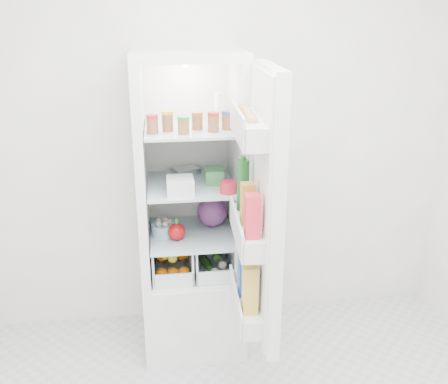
{
  "coord_description": "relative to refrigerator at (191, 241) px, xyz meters",
  "views": [
    {
      "loc": [
        -0.37,
        -1.54,
        1.98
      ],
      "look_at": [
        -0.04,
        0.95,
        1.08
      ],
      "focal_mm": 40.0,
      "sensor_mm": 36.0,
      "label": 1
    }
  ],
  "objects": [
    {
      "name": "room_walls",
      "position": [
        0.2,
        -1.25,
        0.93
      ],
      "size": [
        3.02,
        3.02,
        2.61
      ],
      "color": "beige",
      "rests_on": "ground"
    },
    {
      "name": "refrigerator",
      "position": [
        0.0,
        0.0,
        0.0
      ],
      "size": [
        0.6,
        0.6,
        1.8
      ],
      "color": "silver",
      "rests_on": "ground"
    },
    {
      "name": "shelf_low",
      "position": [
        -0.0,
        -0.06,
        0.07
      ],
      "size": [
        0.49,
        0.53,
        0.01
      ],
      "primitive_type": "cube",
      "color": "#ADC4CB",
      "rests_on": "refrigerator"
    },
    {
      "name": "shelf_mid",
      "position": [
        -0.0,
        -0.06,
        0.38
      ],
      "size": [
        0.49,
        0.53,
        0.02
      ],
      "primitive_type": "cube",
      "color": "#ADC4CB",
      "rests_on": "refrigerator"
    },
    {
      "name": "shelf_top",
      "position": [
        -0.0,
        -0.06,
        0.71
      ],
      "size": [
        0.49,
        0.53,
        0.02
      ],
      "primitive_type": "cube",
      "color": "#ADC4CB",
      "rests_on": "refrigerator"
    },
    {
      "name": "crisper_left",
      "position": [
        -0.12,
        -0.06,
        -0.06
      ],
      "size": [
        0.23,
        0.46,
        0.22
      ],
      "primitive_type": null,
      "color": "silver",
      "rests_on": "refrigerator"
    },
    {
      "name": "crisper_right",
      "position": [
        0.12,
        -0.06,
        -0.06
      ],
      "size": [
        0.23,
        0.46,
        0.22
      ],
      "primitive_type": null,
      "color": "silver",
      "rests_on": "refrigerator"
    },
    {
      "name": "condiment_jars",
      "position": [
        -0.0,
        -0.17,
        0.76
      ],
      "size": [
        0.46,
        0.16,
        0.08
      ],
      "color": "#B21919",
      "rests_on": "shelf_top"
    },
    {
      "name": "squeeze_bottle",
      "position": [
        0.18,
        0.08,
        0.81
      ],
      "size": [
        0.05,
        0.05,
        0.17
      ],
      "primitive_type": "cylinder",
      "rotation": [
        0.0,
        0.0,
        -0.15
      ],
      "color": "white",
      "rests_on": "shelf_top"
    },
    {
      "name": "tub_white",
      "position": [
        -0.07,
        -0.23,
        0.44
      ],
      "size": [
        0.15,
        0.15,
        0.09
      ],
      "primitive_type": "cube",
      "rotation": [
        0.0,
        0.0,
        0.01
      ],
      "color": "silver",
      "rests_on": "shelf_mid"
    },
    {
      "name": "tin_red",
      "position": [
        0.19,
        -0.25,
        0.42
      ],
      "size": [
        0.11,
        0.11,
        0.06
      ],
      "primitive_type": "cylinder",
      "rotation": [
        0.0,
        0.0,
        -0.13
      ],
      "color": "red",
      "rests_on": "shelf_mid"
    },
    {
      "name": "foil_tray",
      "position": [
        -0.02,
        0.12,
        0.41
      ],
      "size": [
        0.18,
        0.16,
        0.04
      ],
      "primitive_type": "cube",
      "rotation": [
        0.0,
        0.0,
        0.38
      ],
      "color": "#B9B8BD",
      "rests_on": "shelf_mid"
    },
    {
      "name": "tub_green",
      "position": [
        0.14,
        -0.06,
        0.43
      ],
      "size": [
        0.12,
        0.15,
        0.08
      ],
      "primitive_type": "cube",
      "rotation": [
        0.0,
        0.0,
        -0.08
      ],
      "color": "#3D8747",
      "rests_on": "shelf_mid"
    },
    {
      "name": "red_cabbage",
      "position": [
        0.13,
        0.03,
        0.17
      ],
      "size": [
        0.18,
        0.18,
        0.18
      ],
      "primitive_type": "sphere",
      "color": "#561D52",
      "rests_on": "shelf_low"
    },
    {
      "name": "bell_pepper",
      "position": [
        -0.09,
        -0.15,
        0.13
      ],
      "size": [
        0.1,
        0.1,
        0.1
      ],
      "primitive_type": "sphere",
      "color": "#BB0B0F",
      "rests_on": "shelf_low"
    },
    {
      "name": "mushroom_bowl",
      "position": [
        -0.17,
        -0.07,
        0.12
      ],
      "size": [
        0.15,
        0.15,
        0.07
      ],
      "primitive_type": "cylinder",
      "rotation": [
        0.0,
        0.0,
        -0.0
      ],
      "color": "#94C4DD",
      "rests_on": "shelf_low"
    },
    {
      "name": "citrus_pile",
      "position": [
        -0.13,
        -0.1,
        -0.08
      ],
      "size": [
        0.2,
        0.31,
        0.16
      ],
      "color": "orange",
      "rests_on": "refrigerator"
    },
    {
      "name": "veg_pile",
      "position": [
        0.13,
        -0.06,
        -0.1
      ],
      "size": [
        0.16,
        0.3,
        0.1
      ],
      "color": "#244E1A",
      "rests_on": "refrigerator"
    },
    {
      "name": "fridge_door",
      "position": [
        0.29,
        -0.64,
        0.43
      ],
      "size": [
        0.19,
        0.6,
        1.3
      ],
      "rotation": [
        0.0,
        0.0,
        1.53
      ],
      "color": "silver",
      "rests_on": "refrigerator"
    }
  ]
}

